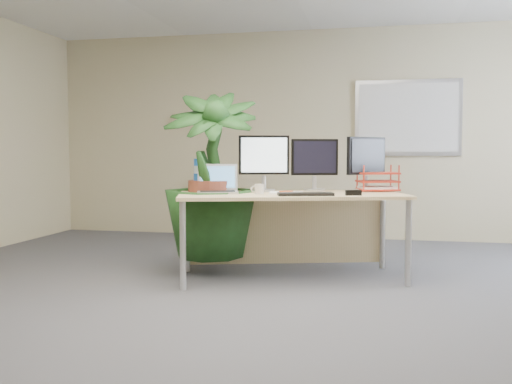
% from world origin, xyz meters
% --- Properties ---
extents(floor, '(8.00, 8.00, 0.00)m').
position_xyz_m(floor, '(0.00, 0.00, 0.00)').
color(floor, '#48484D').
rests_on(floor, ground).
extents(back_wall, '(7.00, 0.04, 2.70)m').
position_xyz_m(back_wall, '(0.00, 4.00, 1.35)').
color(back_wall, '#C0B788').
rests_on(back_wall, floor).
extents(whiteboard, '(1.30, 0.04, 0.95)m').
position_xyz_m(whiteboard, '(1.20, 3.97, 1.55)').
color(whiteboard, silver).
rests_on(whiteboard, back_wall).
extents(desk, '(2.12, 1.35, 0.76)m').
position_xyz_m(desk, '(0.07, 1.61, 0.60)').
color(desk, '#D6BE7E').
rests_on(desk, floor).
extents(floor_plant, '(0.96, 0.96, 1.50)m').
position_xyz_m(floor_plant, '(-0.67, 1.59, 0.75)').
color(floor_plant, '#183C15').
rests_on(floor_plant, floor).
extents(monitor_left, '(0.46, 0.21, 0.52)m').
position_xyz_m(monitor_left, '(-0.18, 1.70, 1.05)').
color(monitor_left, '#BBBBC0').
rests_on(monitor_left, desk).
extents(monitor_right, '(0.43, 0.20, 0.48)m').
position_xyz_m(monitor_right, '(0.26, 1.87, 1.03)').
color(monitor_right, '#BBBBC0').
rests_on(monitor_right, desk).
extents(monitor_dark, '(0.35, 0.35, 0.50)m').
position_xyz_m(monitor_dark, '(0.74, 1.97, 1.05)').
color(monitor_dark, '#BBBBC0').
rests_on(monitor_dark, desk).
extents(laptop, '(0.43, 0.40, 0.26)m').
position_xyz_m(laptop, '(-0.55, 1.43, 0.82)').
color(laptop, silver).
rests_on(laptop, desk).
extents(keyboard, '(0.49, 0.28, 0.03)m').
position_xyz_m(keyboard, '(0.25, 1.28, 0.77)').
color(keyboard, black).
rests_on(keyboard, desk).
extents(coffee_mug, '(0.11, 0.08, 0.09)m').
position_xyz_m(coffee_mug, '(-0.16, 1.36, 0.80)').
color(coffee_mug, silver).
rests_on(coffee_mug, desk).
extents(spiral_notebook, '(0.33, 0.27, 0.01)m').
position_xyz_m(spiral_notebook, '(0.06, 1.47, 0.76)').
color(spiral_notebook, white).
rests_on(spiral_notebook, desk).
extents(orange_pen, '(0.12, 0.08, 0.01)m').
position_xyz_m(orange_pen, '(0.05, 1.51, 0.77)').
color(orange_pen, '#CC4716').
rests_on(orange_pen, spiral_notebook).
extents(yellow_highlighter, '(0.11, 0.03, 0.01)m').
position_xyz_m(yellow_highlighter, '(0.28, 1.50, 0.76)').
color(yellow_highlighter, yellow).
rests_on(yellow_highlighter, desk).
extents(water_bottle, '(0.08, 0.08, 0.30)m').
position_xyz_m(water_bottle, '(-0.78, 1.56, 0.90)').
color(water_bottle, silver).
rests_on(water_bottle, desk).
extents(letter_tray, '(0.42, 0.36, 0.17)m').
position_xyz_m(letter_tray, '(0.84, 1.96, 0.83)').
color(letter_tray, '#B52716').
rests_on(letter_tray, desk).
extents(stapler, '(0.14, 0.07, 0.05)m').
position_xyz_m(stapler, '(0.65, 1.38, 0.78)').
color(stapler, black).
rests_on(stapler, desk).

